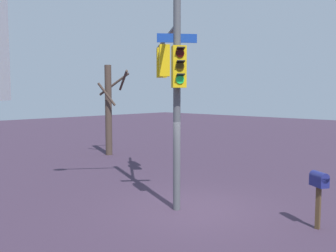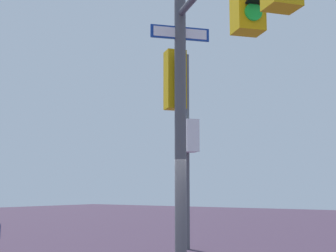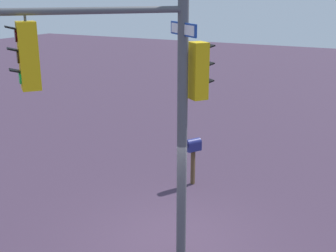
# 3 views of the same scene
# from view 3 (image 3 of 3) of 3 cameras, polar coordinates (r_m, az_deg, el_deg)

# --- Properties ---
(ground_plane) EXTENTS (80.00, 80.00, 0.00)m
(ground_plane) POSITION_cam_3_polar(r_m,az_deg,el_deg) (10.26, 0.71, -14.90)
(ground_plane) COLOR #3B2B3E
(main_signal_pole_assembly) EXTENTS (4.31, 5.29, 8.50)m
(main_signal_pole_assembly) POSITION_cam_3_polar(r_m,az_deg,el_deg) (7.70, -4.71, 11.14)
(main_signal_pole_assembly) COLOR #4C4F54
(main_signal_pole_assembly) RESTS_ON ground
(mailbox) EXTENTS (0.50, 0.43, 1.41)m
(mailbox) POSITION_cam_3_polar(r_m,az_deg,el_deg) (12.64, 3.33, -2.97)
(mailbox) COLOR #4C3823
(mailbox) RESTS_ON ground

